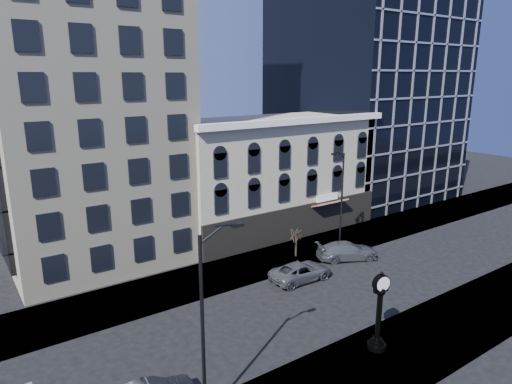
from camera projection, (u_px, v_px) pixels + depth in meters
ground at (265, 319)px, 31.82m from camera, size 160.00×160.00×0.00m
sidewalk_far at (209, 277)px, 38.15m from camera, size 160.00×6.00×0.12m
sidewalk_near at (350, 378)px, 25.45m from camera, size 160.00×6.00×0.12m
cream_tower at (77, 41)px, 38.62m from camera, size 15.90×15.40×42.50m
victorian_row at (269, 175)px, 49.60m from camera, size 22.60×11.19×12.50m
glass_office at (364, 94)px, 62.69m from camera, size 20.00×20.15×28.00m
street_clock at (379, 314)px, 27.60m from camera, size 1.16×1.16×5.11m
street_lamp_near at (216, 272)px, 21.03m from camera, size 2.59×0.54×10.02m
street_lamp_far at (339, 174)px, 42.00m from camera, size 2.51×0.97×9.94m
bare_tree_far at (296, 232)px, 41.98m from camera, size 1.83×1.83×3.14m
car_far_a at (301, 272)px, 37.65m from camera, size 5.49×2.69×1.50m
car_far_b at (347, 251)px, 41.94m from camera, size 6.10×4.40×1.64m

